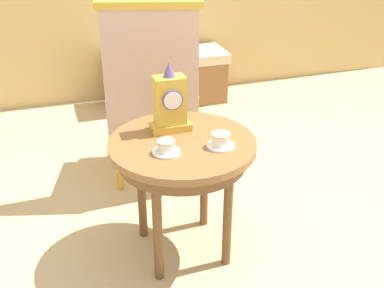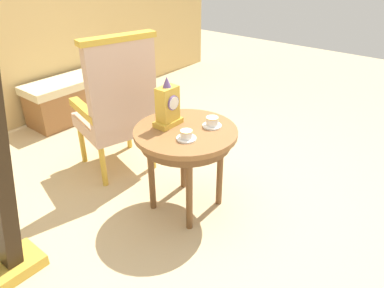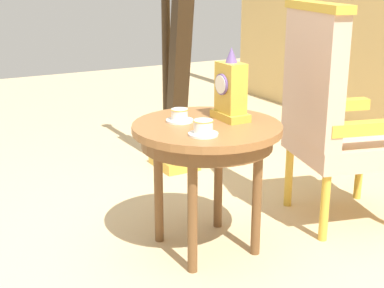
# 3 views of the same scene
# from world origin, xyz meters

# --- Properties ---
(ground_plane) EXTENTS (10.00, 10.00, 0.00)m
(ground_plane) POSITION_xyz_m (0.00, 0.00, 0.00)
(ground_plane) COLOR tan
(side_table) EXTENTS (0.68, 0.68, 0.62)m
(side_table) POSITION_xyz_m (0.01, 0.01, 0.54)
(side_table) COLOR brown
(side_table) RESTS_ON ground
(teacup_left) EXTENTS (0.13, 0.13, 0.06)m
(teacup_left) POSITION_xyz_m (-0.09, -0.08, 0.65)
(teacup_left) COLOR white
(teacup_left) RESTS_ON side_table
(teacup_right) EXTENTS (0.13, 0.13, 0.07)m
(teacup_right) POSITION_xyz_m (0.15, -0.10, 0.65)
(teacup_right) COLOR white
(teacup_right) RESTS_ON side_table
(mantel_clock) EXTENTS (0.19, 0.11, 0.34)m
(mantel_clock) POSITION_xyz_m (-0.01, 0.14, 0.75)
(mantel_clock) COLOR gold
(mantel_clock) RESTS_ON side_table
(armchair) EXTENTS (0.66, 0.65, 1.14)m
(armchair) POSITION_xyz_m (0.04, 0.72, 0.59)
(armchair) COLOR #CCA893
(armchair) RESTS_ON ground
(harp) EXTENTS (0.40, 0.24, 1.77)m
(harp) POSITION_xyz_m (-1.07, 0.40, 0.71)
(harp) COLOR gold
(harp) RESTS_ON ground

